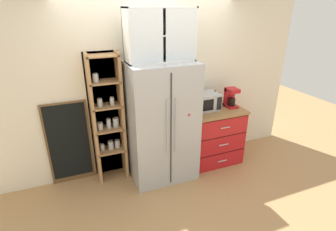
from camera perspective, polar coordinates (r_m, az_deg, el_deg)
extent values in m
plane|color=tan|center=(4.20, -1.32, -12.31)|extent=(10.66, 10.66, 0.00)
cube|color=silver|center=(3.98, -3.53, 6.11)|extent=(4.96, 0.10, 2.55)
cube|color=#ADAFB5|center=(3.76, -1.41, -1.44)|extent=(0.94, 0.71, 1.74)
cube|color=black|center=(3.46, 0.68, -3.73)|extent=(0.01, 0.01, 1.60)
cylinder|color=#ADAFB5|center=(3.39, -0.18, -2.67)|extent=(0.02, 0.02, 0.78)
cylinder|color=#ADAFB5|center=(3.43, 1.68, -2.34)|extent=(0.02, 0.02, 0.78)
cube|color=red|center=(3.47, 4.69, 0.09)|extent=(0.02, 0.01, 0.02)
cube|color=brown|center=(3.91, -13.37, -0.06)|extent=(0.47, 0.04, 1.88)
cube|color=tan|center=(3.75, -15.93, -1.37)|extent=(0.04, 0.28, 1.88)
cube|color=tan|center=(3.80, -10.06, -0.49)|extent=(0.04, 0.28, 1.88)
cube|color=tan|center=(3.98, -12.36, -7.27)|extent=(0.41, 0.28, 0.02)
cylinder|color=silver|center=(3.96, -14.14, -6.77)|extent=(0.06, 0.06, 0.09)
cylinder|color=beige|center=(3.96, -14.13, -6.94)|extent=(0.06, 0.06, 0.06)
cylinder|color=#B2B2B7|center=(3.93, -14.22, -6.12)|extent=(0.06, 0.06, 0.01)
cylinder|color=silver|center=(3.95, -12.39, -6.38)|extent=(0.08, 0.08, 0.12)
cylinder|color=brown|center=(3.96, -12.37, -6.61)|extent=(0.07, 0.07, 0.08)
cylinder|color=#B2B2B7|center=(3.92, -12.47, -5.55)|extent=(0.08, 0.08, 0.01)
cylinder|color=silver|center=(3.98, -11.00, -6.14)|extent=(0.07, 0.07, 0.11)
cylinder|color=#CCB78C|center=(3.99, -10.98, -6.34)|extent=(0.06, 0.06, 0.07)
cylinder|color=#B2B2B7|center=(3.95, -11.06, -5.39)|extent=(0.07, 0.07, 0.01)
cube|color=tan|center=(3.82, -12.80, -2.80)|extent=(0.41, 0.28, 0.02)
cylinder|color=silver|center=(3.78, -14.56, -2.32)|extent=(0.07, 0.07, 0.10)
cylinder|color=#B77A38|center=(3.79, -14.54, -2.52)|extent=(0.06, 0.06, 0.07)
cylinder|color=#B2B2B7|center=(3.76, -14.65, -1.57)|extent=(0.07, 0.07, 0.01)
cylinder|color=silver|center=(3.79, -12.82, -1.75)|extent=(0.06, 0.06, 0.13)
cylinder|color=#E0C67F|center=(3.80, -12.79, -2.02)|extent=(0.05, 0.05, 0.09)
cylinder|color=#B2B2B7|center=(3.77, -12.91, -0.77)|extent=(0.06, 0.06, 0.01)
cylinder|color=silver|center=(3.82, -11.33, -1.51)|extent=(0.08, 0.08, 0.13)
cylinder|color=#2D2D2D|center=(3.82, -11.31, -1.77)|extent=(0.07, 0.07, 0.09)
cylinder|color=#B2B2B7|center=(3.79, -11.41, -0.55)|extent=(0.08, 0.08, 0.01)
cube|color=tan|center=(3.69, -13.26, 2.03)|extent=(0.41, 0.28, 0.02)
cylinder|color=silver|center=(3.65, -14.65, 2.68)|extent=(0.07, 0.07, 0.10)
cylinder|color=white|center=(3.65, -14.63, 2.45)|extent=(0.06, 0.06, 0.07)
cylinder|color=#B2B2B7|center=(3.63, -14.74, 3.54)|extent=(0.06, 0.06, 0.01)
cylinder|color=silver|center=(3.66, -12.12, 3.01)|extent=(0.06, 0.06, 0.10)
cylinder|color=#382316|center=(3.67, -12.10, 2.79)|extent=(0.05, 0.05, 0.07)
cylinder|color=#B2B2B7|center=(3.65, -12.20, 3.86)|extent=(0.06, 0.06, 0.01)
cube|color=tan|center=(3.58, -13.76, 7.19)|extent=(0.41, 0.28, 0.02)
cylinder|color=silver|center=(3.55, -15.56, 7.87)|extent=(0.08, 0.08, 0.10)
cylinder|color=white|center=(3.55, -15.53, 7.63)|extent=(0.07, 0.07, 0.07)
cylinder|color=#B2B2B7|center=(3.54, -15.66, 8.77)|extent=(0.07, 0.07, 0.01)
cube|color=tan|center=(3.51, -14.30, 12.61)|extent=(0.41, 0.28, 0.02)
cube|color=red|center=(4.37, 9.85, -4.44)|extent=(0.83, 0.60, 0.88)
cube|color=#9E7042|center=(4.18, 10.28, 1.18)|extent=(0.86, 0.63, 0.04)
cube|color=black|center=(4.22, 11.85, -8.09)|extent=(0.81, 0.00, 0.01)
cube|color=silver|center=(4.29, 11.77, -9.69)|extent=(0.16, 0.01, 0.01)
cube|color=black|center=(4.08, 12.18, -4.56)|extent=(0.81, 0.00, 0.01)
cube|color=silver|center=(4.14, 12.10, -6.27)|extent=(0.16, 0.01, 0.01)
cube|color=black|center=(3.96, 12.53, -0.78)|extent=(0.81, 0.00, 0.01)
cube|color=silver|center=(4.00, 12.44, -2.60)|extent=(0.16, 0.01, 0.01)
cube|color=#ADAFB5|center=(4.08, 7.90, 3.04)|extent=(0.44, 0.32, 0.26)
cube|color=black|center=(3.91, 8.30, 2.16)|extent=(0.26, 0.01, 0.17)
cube|color=black|center=(4.03, 11.15, 2.58)|extent=(0.08, 0.01, 0.20)
cube|color=red|center=(4.29, 13.57, 2.01)|extent=(0.17, 0.20, 0.03)
cube|color=red|center=(4.30, 13.21, 4.01)|extent=(0.17, 0.06, 0.30)
cube|color=red|center=(4.21, 13.90, 5.38)|extent=(0.17, 0.20, 0.06)
cylinder|color=black|center=(4.26, 13.74, 2.91)|extent=(0.11, 0.11, 0.12)
cylinder|color=#2D2D33|center=(4.26, 11.09, 2.42)|extent=(0.08, 0.08, 0.08)
torus|color=#2D2D33|center=(4.28, 11.66, 2.56)|extent=(0.05, 0.01, 0.05)
cylinder|color=#8CA37F|center=(4.21, 9.86, 2.33)|extent=(0.07, 0.07, 0.09)
torus|color=#8CA37F|center=(4.23, 10.42, 2.47)|extent=(0.05, 0.01, 0.05)
cylinder|color=navy|center=(4.09, 10.80, 2.26)|extent=(0.06, 0.06, 0.17)
cone|color=navy|center=(4.06, 10.89, 3.44)|extent=(0.06, 0.06, 0.04)
cylinder|color=navy|center=(4.05, 10.92, 3.84)|extent=(0.03, 0.03, 0.07)
cylinder|color=black|center=(4.04, 10.97, 4.38)|extent=(0.03, 0.03, 0.01)
cylinder|color=silver|center=(4.17, 10.04, 2.99)|extent=(0.06, 0.06, 0.21)
cone|color=silver|center=(4.14, 10.14, 4.41)|extent=(0.06, 0.06, 0.04)
cylinder|color=silver|center=(4.13, 10.17, 4.80)|extent=(0.02, 0.02, 0.07)
cylinder|color=black|center=(4.12, 10.21, 5.33)|extent=(0.02, 0.02, 0.01)
cube|color=silver|center=(3.60, -2.61, 17.41)|extent=(0.90, 0.02, 0.67)
cube|color=silver|center=(3.44, -1.81, 22.58)|extent=(0.90, 0.32, 0.02)
cube|color=silver|center=(3.51, -1.67, 11.91)|extent=(0.90, 0.32, 0.02)
cube|color=silver|center=(3.33, -9.15, 16.71)|extent=(0.02, 0.32, 0.67)
cube|color=silver|center=(3.63, 5.08, 17.40)|extent=(0.02, 0.32, 0.67)
cube|color=silver|center=(3.46, -1.74, 17.20)|extent=(0.87, 0.30, 0.02)
cube|color=silver|center=(3.24, -4.64, 16.74)|extent=(0.41, 0.01, 0.63)
cube|color=silver|center=(3.40, 2.92, 17.08)|extent=(0.41, 0.01, 0.63)
cylinder|color=silver|center=(3.41, -6.74, 11.66)|extent=(0.05, 0.05, 0.00)
cylinder|color=silver|center=(3.40, -6.76, 12.20)|extent=(0.01, 0.01, 0.07)
cone|color=silver|center=(3.39, -6.81, 13.19)|extent=(0.06, 0.06, 0.05)
cylinder|color=silver|center=(3.62, 3.10, 12.45)|extent=(0.05, 0.05, 0.00)
cylinder|color=silver|center=(3.62, 3.11, 12.96)|extent=(0.01, 0.01, 0.07)
cone|color=silver|center=(3.61, 3.13, 13.90)|extent=(0.06, 0.06, 0.05)
cylinder|color=white|center=(3.37, -6.26, 17.62)|extent=(0.06, 0.06, 0.07)
cylinder|color=white|center=(3.56, 2.54, 18.00)|extent=(0.06, 0.06, 0.07)
cube|color=brown|center=(3.98, -20.78, -5.70)|extent=(0.60, 0.04, 1.23)
cube|color=black|center=(3.95, -20.83, -5.45)|extent=(0.54, 0.01, 1.13)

